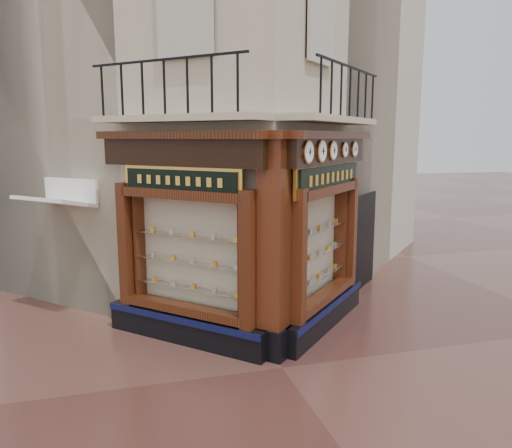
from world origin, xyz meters
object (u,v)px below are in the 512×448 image
object	(u,v)px
corner_pilaster	(274,250)
signboard_right	(330,177)
clock_b	(322,151)
clock_a	(308,152)
clock_d	(345,150)
clock_e	(354,149)
signboard_left	(180,180)
awning	(62,317)
clock_c	(333,151)

from	to	relation	value
corner_pilaster	signboard_right	distance (m)	2.12
signboard_right	clock_b	bearing A→B (deg)	-171.31
clock_a	clock_d	xyz separation A→B (m)	(1.30, 1.30, -0.00)
clock_d	clock_e	xyz separation A→B (m)	(0.43, 0.43, 0.00)
clock_a	clock_b	world-z (taller)	clock_b
corner_pilaster	signboard_left	size ratio (longest dim) A/B	2.10
clock_b	signboard_right	world-z (taller)	clock_b
clock_e	clock_b	bearing A→B (deg)	-180.00
clock_a	awning	xyz separation A→B (m)	(-4.45, 3.14, -3.62)
clock_b	clock_c	distance (m)	0.57
corner_pilaster	signboard_left	world-z (taller)	corner_pilaster
awning	signboard_left	distance (m)	4.45
signboard_right	signboard_left	bearing A→B (deg)	135.00
clock_b	signboard_left	distance (m)	2.61
corner_pilaster	signboard_right	size ratio (longest dim) A/B	1.74
corner_pilaster	awning	size ratio (longest dim) A/B	2.50
corner_pilaster	clock_c	size ratio (longest dim) A/B	10.83
corner_pilaster	clock_d	xyz separation A→B (m)	(1.90, 1.30, 1.67)
clock_a	clock_e	bearing A→B (deg)	0.00
clock_c	signboard_right	world-z (taller)	clock_c
signboard_right	clock_e	bearing A→B (deg)	-5.62
clock_e	awning	bearing A→B (deg)	122.14
corner_pilaster	clock_d	size ratio (longest dim) A/B	12.98
clock_a	clock_b	size ratio (longest dim) A/B	0.98
clock_c	clock_e	bearing A→B (deg)	0.00
awning	clock_e	bearing A→B (deg)	-147.86
clock_b	clock_d	bearing A→B (deg)	0.00
clock_d	signboard_left	size ratio (longest dim) A/B	0.16
clock_c	clock_b	bearing A→B (deg)	-180.00
clock_a	signboard_left	size ratio (longest dim) A/B	0.21
corner_pilaster	awning	distance (m)	5.34
clock_e	clock_a	bearing A→B (deg)	-180.00
clock_c	clock_d	distance (m)	0.66
corner_pilaster	clock_b	bearing A→B (deg)	-22.59
clock_d	signboard_right	world-z (taller)	clock_d
clock_e	awning	size ratio (longest dim) A/B	0.21
clock_b	awning	distance (m)	6.65
clock_a	corner_pilaster	bearing A→B (deg)	134.75
clock_e	clock_c	bearing A→B (deg)	-180.00
clock_d	clock_c	bearing A→B (deg)	-180.00
clock_c	clock_d	bearing A→B (deg)	0.00
corner_pilaster	signboard_right	bearing A→B (deg)	-10.25
clock_a	clock_c	size ratio (longest dim) A/B	1.08
clock_a	awning	size ratio (longest dim) A/B	0.25
clock_b	clock_d	xyz separation A→B (m)	(0.87, 0.87, -0.00)
signboard_left	signboard_right	world-z (taller)	signboard_right
signboard_left	clock_b	bearing A→B (deg)	-148.33
clock_c	clock_e	distance (m)	1.28
clock_a	signboard_right	world-z (taller)	clock_a
clock_a	signboard_left	world-z (taller)	clock_a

